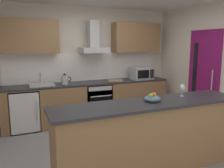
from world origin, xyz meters
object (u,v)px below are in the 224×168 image
Objects in this scene: fruit_bowl at (152,98)px; range_hood at (94,43)px; refrigerator at (24,110)px; chopping_board at (115,80)px; microwave at (142,73)px; wine_glass at (182,88)px; kettle at (65,80)px; oven at (96,101)px; sink at (41,84)px.

range_hood is at bearing 89.22° from fruit_bowl.
chopping_board is (2.04, -0.02, 0.49)m from refrigerator.
fruit_bowl is (-1.21, -2.33, -0.01)m from microwave.
range_hood is 2.55m from wine_glass.
kettle is at bearing -179.52° from chopping_board.
chopping_board is (1.19, 0.01, -0.09)m from kettle.
range_hood is 2.12× the size of chopping_board.
microwave is 0.73m from chopping_board.
kettle is (-0.72, -0.03, 0.55)m from oven.
chopping_board reaches higher than oven.
refrigerator is 1.70× the size of sink.
chopping_board is at bearing -18.12° from range_hood.
sink is at bearing -174.38° from range_hood.
refrigerator is 2.94× the size of kettle.
fruit_bowl is 0.65× the size of chopping_board.
sink reaches higher than chopping_board.
kettle is (0.85, -0.03, 0.58)m from refrigerator.
chopping_board is (-0.08, 2.25, -0.21)m from wine_glass.
microwave reaches higher than kettle.
kettle is 1.31× the size of fruit_bowl.
range_hood is at bearing 12.73° from kettle.
refrigerator is 2.10m from chopping_board.
range_hood is (1.57, 0.13, 1.36)m from refrigerator.
fruit_bowl is at bearing -63.76° from sink.
range_hood reaches higher than oven.
range_hood reaches higher than microwave.
fruit_bowl is (-0.03, -2.36, 0.58)m from oven.
wine_glass is at bearing -105.80° from microwave.
wine_glass is 0.81× the size of fruit_bowl.
wine_glass reaches higher than kettle.
oven is at bearing -0.52° from sink.
microwave is at bearing -0.93° from sink.
kettle is 0.85× the size of chopping_board.
kettle reaches higher than oven.
refrigerator is at bearing -175.19° from range_hood.
refrigerator is at bearing -177.86° from sink.
sink is 2.88m from wine_glass.
sink reaches higher than kettle.
range_hood reaches higher than chopping_board.
range_hood is (0.00, 0.13, 1.33)m from oven.
wine_glass is (2.12, -2.27, 0.69)m from refrigerator.
chopping_board is (1.67, -0.03, -0.02)m from sink.
oven is 1.33m from range_hood.
oven is 0.94× the size of refrigerator.
kettle is 0.40× the size of range_hood.
wine_glass is 2.26m from chopping_board.
sink is at bearing 127.43° from wine_glass.
microwave is 1.47× the size of chopping_board.
oven is at bearing -90.00° from range_hood.
range_hood is at bearing 161.88° from chopping_board.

